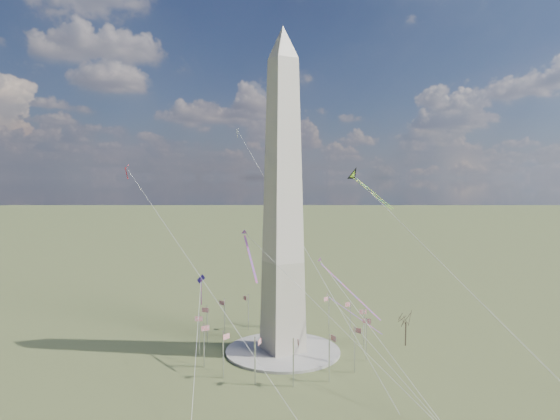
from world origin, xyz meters
name	(u,v)px	position (x,y,z in m)	size (l,w,h in m)	color
ground	(283,352)	(0.00, 0.00, 0.00)	(2000.00, 2000.00, 0.00)	#42552A
plaza	(283,351)	(0.00, 0.00, 0.40)	(36.00, 36.00, 0.80)	#9F9991
washington_monument	(283,200)	(0.00, 0.00, 47.95)	(15.56, 15.56, 100.00)	#BAB69C
flagpole_ring	(283,329)	(0.00, 0.00, 7.27)	(54.40, 54.40, 13.00)	silver
tree_near	(406,320)	(38.37, -13.53, 8.38)	(6.72, 6.72, 11.75)	#4D372F
kite_delta_black	(355,177)	(36.93, 12.44, 55.01)	(10.87, 18.10, 14.88)	black
kite_diamond_purple	(201,282)	(-26.28, 1.20, 24.65)	(1.60, 2.93, 9.15)	navy
kite_streamer_left	(339,280)	(13.99, -10.38, 23.49)	(8.53, 22.58, 16.01)	#FF2841
kite_streamer_mid	(249,250)	(-12.16, -0.99, 33.36)	(5.54, 18.73, 13.04)	#FF2841
kite_streamer_right	(347,309)	(23.61, -1.40, 11.07)	(14.13, 14.26, 12.99)	#FF2841
kite_small_red	(126,169)	(-41.11, 29.42, 57.73)	(1.57, 2.23, 4.62)	red
kite_small_white	(237,131)	(6.86, 51.07, 73.62)	(1.32, 1.88, 3.92)	silver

